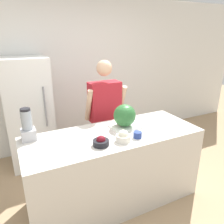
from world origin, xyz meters
name	(u,v)px	position (x,y,z in m)	size (l,w,h in m)	color
ground_plane	(129,220)	(0.00, 0.00, 0.00)	(14.00, 14.00, 0.00)	tan
wall_back	(69,75)	(0.00, 2.11, 1.30)	(8.00, 0.06, 2.60)	white
counter_island	(113,168)	(0.00, 0.39, 0.46)	(2.03, 0.78, 0.91)	beige
refrigerator	(29,113)	(-0.77, 1.75, 0.84)	(0.67, 0.65, 1.68)	white
person	(105,117)	(0.21, 1.08, 0.84)	(0.58, 0.26, 1.66)	gray
cutting_board	(126,126)	(0.23, 0.49, 0.92)	(0.38, 0.26, 0.01)	white
watermelon	(125,115)	(0.21, 0.50, 1.06)	(0.27, 0.27, 0.27)	#2D6B33
bowl_cherries	(101,142)	(-0.24, 0.20, 0.95)	(0.17, 0.17, 0.11)	black
bowl_cream	(123,137)	(0.01, 0.18, 0.96)	(0.15, 0.15, 0.13)	white
bowl_small_blue	(138,135)	(0.19, 0.18, 0.95)	(0.09, 0.09, 0.07)	navy
blender	(27,127)	(-0.88, 0.66, 1.06)	(0.15, 0.15, 0.35)	#B7B7BC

